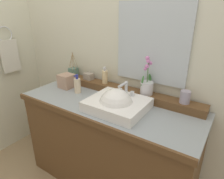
% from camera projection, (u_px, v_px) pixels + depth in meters
% --- Properties ---
extents(wall_back, '(3.39, 0.20, 2.65)m').
position_uv_depth(wall_back, '(134.00, 35.00, 1.71)').
color(wall_back, beige).
rests_on(wall_back, ground).
extents(vanity_cabinet, '(1.51, 0.59, 0.84)m').
position_uv_depth(vanity_cabinet, '(108.00, 144.00, 1.76)').
color(vanity_cabinet, brown).
rests_on(vanity_cabinet, ground).
extents(back_ledge, '(1.42, 0.12, 0.06)m').
position_uv_depth(back_ledge, '(122.00, 91.00, 1.75)').
color(back_ledge, brown).
rests_on(back_ledge, vanity_cabinet).
extents(sink_basin, '(0.43, 0.37, 0.28)m').
position_uv_depth(sink_basin, '(117.00, 105.00, 1.48)').
color(sink_basin, white).
rests_on(sink_basin, vanity_cabinet).
extents(soap_bar, '(0.07, 0.04, 0.02)m').
position_uv_depth(soap_bar, '(112.00, 91.00, 1.61)').
color(soap_bar, beige).
rests_on(soap_bar, sink_basin).
extents(potted_plant, '(0.10, 0.11, 0.31)m').
position_uv_depth(potted_plant, '(147.00, 85.00, 1.58)').
color(potted_plant, silver).
rests_on(potted_plant, back_ledge).
extents(soap_dispenser, '(0.05, 0.06, 0.16)m').
position_uv_depth(soap_dispenser, '(105.00, 77.00, 1.82)').
color(soap_dispenser, beige).
rests_on(soap_dispenser, back_ledge).
extents(tumbler_cup, '(0.07, 0.07, 0.09)m').
position_uv_depth(tumbler_cup, '(185.00, 97.00, 1.44)').
color(tumbler_cup, '#9C92A2').
rests_on(tumbler_cup, back_ledge).
extents(reed_diffuser, '(0.10, 0.10, 0.24)m').
position_uv_depth(reed_diffuser, '(73.00, 71.00, 2.05)').
color(reed_diffuser, slate).
rests_on(reed_diffuser, back_ledge).
extents(trinket_box, '(0.10, 0.08, 0.06)m').
position_uv_depth(trinket_box, '(89.00, 76.00, 1.93)').
color(trinket_box, gray).
rests_on(trinket_box, back_ledge).
extents(lotion_bottle, '(0.06, 0.06, 0.17)m').
position_uv_depth(lotion_bottle, '(77.00, 85.00, 1.77)').
color(lotion_bottle, beige).
rests_on(lotion_bottle, vanity_cabinet).
extents(tissue_box, '(0.14, 0.14, 0.13)m').
position_uv_depth(tissue_box, '(67.00, 81.00, 1.89)').
color(tissue_box, tan).
rests_on(tissue_box, vanity_cabinet).
extents(mirror, '(0.60, 0.02, 0.62)m').
position_uv_depth(mirror, '(152.00, 44.00, 1.53)').
color(mirror, silver).
extents(towel_ring, '(0.01, 0.16, 0.16)m').
position_uv_depth(towel_ring, '(5.00, 34.00, 2.04)').
color(towel_ring, silver).
extents(hand_towel, '(0.02, 0.19, 0.34)m').
position_uv_depth(hand_towel, '(10.00, 56.00, 2.11)').
color(hand_towel, silver).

